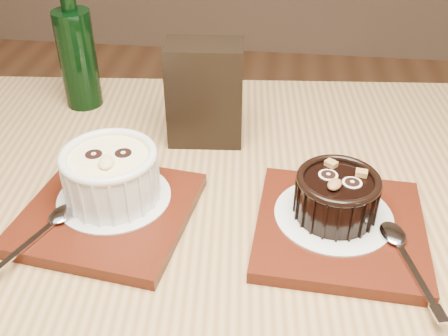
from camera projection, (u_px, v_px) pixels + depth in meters
The scene contains 11 objects.
table at pixel (212, 299), 0.62m from camera, with size 1.27×0.90×0.75m.
tray_left at pixel (108, 213), 0.59m from camera, with size 0.18×0.18×0.01m, color #4D190C.
doily_left at pixel (114, 197), 0.60m from camera, with size 0.13×0.13×0.00m, color silver.
ramekin_white at pixel (111, 173), 0.58m from camera, with size 0.11×0.11×0.06m.
spoon_left at pixel (40, 233), 0.55m from camera, with size 0.03×0.13×0.01m, color #B8BBC1, non-canonical shape.
tray_right at pixel (340, 228), 0.57m from camera, with size 0.18×0.18×0.01m, color #4D190C.
doily_right at pixel (333, 215), 0.58m from camera, with size 0.13×0.13×0.00m, color silver.
ramekin_dark at pixel (337, 194), 0.56m from camera, with size 0.09×0.09×0.05m.
spoon_right at pixel (407, 257), 0.52m from camera, with size 0.03×0.13×0.01m, color #B8BBC1, non-canonical shape.
condiment_stand at pixel (205, 94), 0.70m from camera, with size 0.10×0.06×0.14m, color black.
green_bottle at pixel (77, 55), 0.78m from camera, with size 0.06×0.06×0.21m.
Camera 1 is at (0.06, -0.23, 1.14)m, focal length 42.00 mm.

